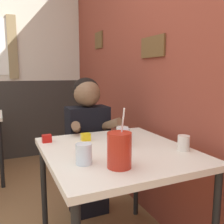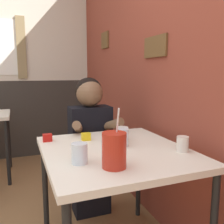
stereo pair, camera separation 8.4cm
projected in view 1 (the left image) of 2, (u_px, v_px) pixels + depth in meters
name	position (u px, v px, depth m)	size (l,w,h in m)	color
brick_wall_right	(121.00, 59.00, 2.54)	(0.08, 4.73, 2.70)	brown
main_table	(117.00, 160.00, 1.52)	(0.84, 0.94, 0.76)	beige
person_seated	(88.00, 142.00, 2.10)	(0.42, 0.42, 1.17)	black
cocktail_pitcher	(119.00, 150.00, 1.20)	(0.12, 0.12, 0.29)	#B22819
glass_near_pitcher	(124.00, 137.00, 1.57)	(0.07, 0.07, 0.11)	silver
glass_center	(122.00, 134.00, 1.69)	(0.08, 0.08, 0.09)	silver
glass_far_side	(184.00, 143.00, 1.48)	(0.07, 0.07, 0.09)	silver
glass_by_brick	(84.00, 154.00, 1.25)	(0.08, 0.08, 0.11)	silver
condiment_ketchup	(47.00, 139.00, 1.65)	(0.06, 0.04, 0.05)	#B7140F
condiment_mustard	(86.00, 137.00, 1.69)	(0.06, 0.04, 0.05)	yellow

